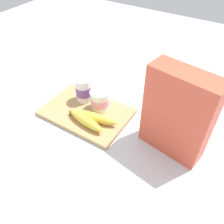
# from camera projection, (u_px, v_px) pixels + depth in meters

# --- Properties ---
(ground_plane) EXTENTS (2.40, 2.40, 0.00)m
(ground_plane) POSITION_uv_depth(u_px,v_px,m) (87.00, 114.00, 0.91)
(ground_plane) COLOR silver
(cutting_board) EXTENTS (0.33, 0.22, 0.02)m
(cutting_board) POSITION_uv_depth(u_px,v_px,m) (86.00, 112.00, 0.90)
(cutting_board) COLOR tan
(cutting_board) RESTS_ON ground_plane
(cereal_box) EXTENTS (0.21, 0.11, 0.29)m
(cereal_box) POSITION_uv_depth(u_px,v_px,m) (177.00, 115.00, 0.69)
(cereal_box) COLOR #D85138
(cereal_box) RESTS_ON ground_plane
(yogurt_cup_front) EXTENTS (0.06, 0.06, 0.10)m
(yogurt_cup_front) POSITION_uv_depth(u_px,v_px,m) (84.00, 90.00, 0.91)
(yogurt_cup_front) COLOR white
(yogurt_cup_front) RESTS_ON cutting_board
(yogurt_cup_back) EXTENTS (0.07, 0.07, 0.08)m
(yogurt_cup_back) POSITION_uv_depth(u_px,v_px,m) (100.00, 100.00, 0.88)
(yogurt_cup_back) COLOR white
(yogurt_cup_back) RESTS_ON cutting_board
(banana_bunch) EXTENTS (0.19, 0.09, 0.04)m
(banana_bunch) POSITION_uv_depth(u_px,v_px,m) (89.00, 119.00, 0.84)
(banana_bunch) COLOR yellow
(banana_bunch) RESTS_ON cutting_board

